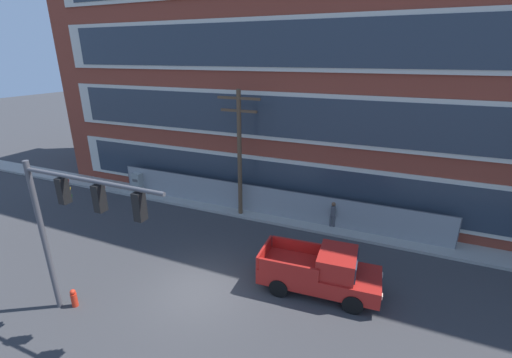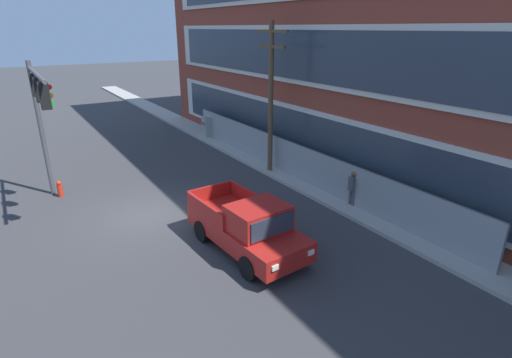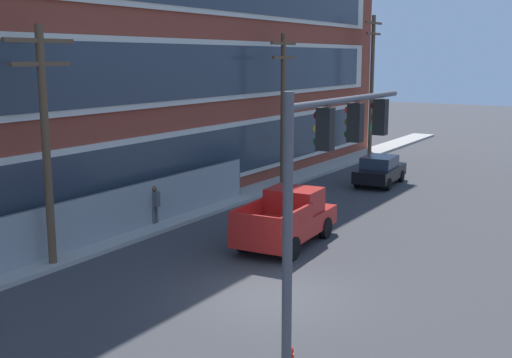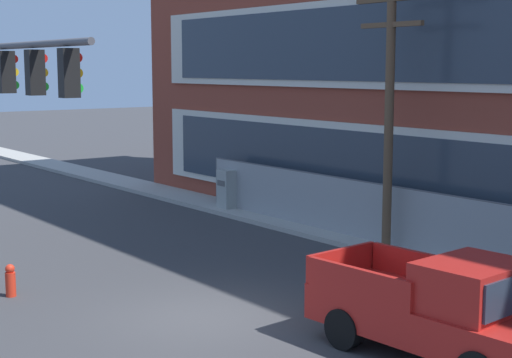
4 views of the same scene
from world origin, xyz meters
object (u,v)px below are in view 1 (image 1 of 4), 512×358
(pickup_truck_red, at_px, (322,272))
(utility_pole_near_corner, at_px, (239,148))
(pedestrian_near_cabinet, at_px, (333,214))
(traffic_signal_mast, at_px, (73,213))
(fire_hydrant, at_px, (74,298))
(electrical_cabinet, at_px, (138,184))

(pickup_truck_red, height_order, utility_pole_near_corner, utility_pole_near_corner)
(pedestrian_near_cabinet, bearing_deg, traffic_signal_mast, -122.33)
(pickup_truck_red, height_order, pedestrian_near_cabinet, pickup_truck_red)
(utility_pole_near_corner, bearing_deg, traffic_signal_mast, -96.66)
(pedestrian_near_cabinet, relative_size, fire_hydrant, 2.17)
(pickup_truck_red, xyz_separation_m, fire_hydrant, (-8.84, -4.87, -0.56))
(electrical_cabinet, xyz_separation_m, fire_hydrant, (5.79, -10.35, -0.41))
(traffic_signal_mast, distance_m, electrical_cabinet, 13.28)
(electrical_cabinet, relative_size, fire_hydrant, 2.03)
(fire_hydrant, bearing_deg, utility_pole_near_corner, 76.03)
(pickup_truck_red, distance_m, utility_pole_near_corner, 8.88)
(utility_pole_near_corner, relative_size, pedestrian_near_cabinet, 4.58)
(electrical_cabinet, xyz_separation_m, pedestrian_near_cabinet, (13.95, 0.22, 0.18))
(pickup_truck_red, height_order, fire_hydrant, pickup_truck_red)
(electrical_cabinet, distance_m, fire_hydrant, 11.87)
(fire_hydrant, bearing_deg, pedestrian_near_cabinet, 52.36)
(utility_pole_near_corner, bearing_deg, pedestrian_near_cabinet, 4.83)
(pedestrian_near_cabinet, bearing_deg, fire_hydrant, -127.64)
(traffic_signal_mast, height_order, electrical_cabinet, traffic_signal_mast)
(utility_pole_near_corner, bearing_deg, pickup_truck_red, -39.53)
(pickup_truck_red, relative_size, utility_pole_near_corner, 0.66)
(pickup_truck_red, xyz_separation_m, pedestrian_near_cabinet, (-0.68, 5.70, 0.04))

